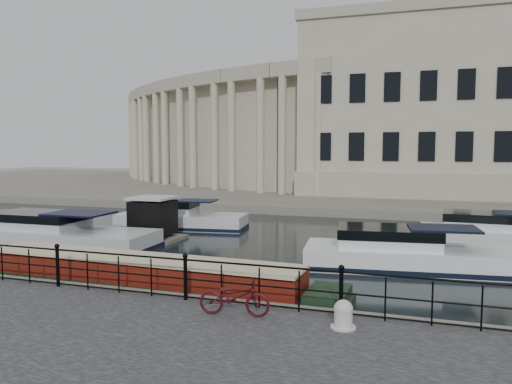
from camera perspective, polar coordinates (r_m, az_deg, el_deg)
ground_plane at (r=15.42m, az=-4.21°, el=-11.76°), size 160.00×160.00×0.00m
far_bank at (r=53.08m, az=12.21°, el=0.45°), size 120.00×42.00×0.55m
railing at (r=13.12m, az=-8.07°, el=-9.37°), size 24.14×0.14×1.22m
civic_building at (r=48.84m, az=10.63°, el=8.03°), size 53.55×31.84×16.85m
bicycle at (r=11.90m, az=-2.49°, el=-11.90°), size 1.74×0.80×0.88m
mooring_bollard at (r=11.32m, az=9.95°, el=-13.65°), size 0.56×0.56×0.63m
narrowboat at (r=15.78m, az=-13.32°, el=-10.11°), size 12.92×2.15×1.48m
harbour_hut at (r=24.68m, az=-11.69°, el=-3.19°), size 2.69×2.25×2.17m
cabin_cruisers at (r=22.69m, az=-0.11°, el=-5.31°), size 26.81×9.58×1.99m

